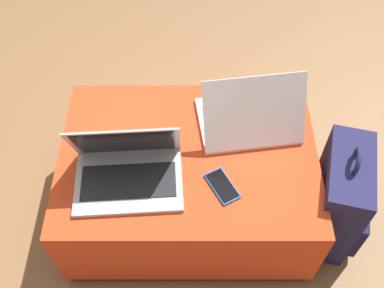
% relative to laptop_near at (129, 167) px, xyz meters
% --- Properties ---
extents(ground_plane, '(14.00, 14.00, 0.00)m').
position_rel_laptop_near_xyz_m(ground_plane, '(0.20, 0.09, -0.44)').
color(ground_plane, olive).
extents(ottoman, '(0.91, 0.66, 0.39)m').
position_rel_laptop_near_xyz_m(ottoman, '(0.20, 0.09, -0.24)').
color(ottoman, maroon).
rests_on(ottoman, ground_plane).
extents(laptop_near, '(0.37, 0.27, 0.25)m').
position_rel_laptop_near_xyz_m(laptop_near, '(0.00, 0.00, 0.00)').
color(laptop_near, '#B7B7BC').
rests_on(laptop_near, ottoman).
extents(laptop_far, '(0.39, 0.31, 0.25)m').
position_rel_laptop_near_xyz_m(laptop_far, '(0.42, 0.21, 0.00)').
color(laptop_far, silver).
rests_on(laptop_far, ottoman).
extents(cell_phone, '(0.12, 0.15, 0.01)m').
position_rel_laptop_near_xyz_m(cell_phone, '(0.31, -0.04, -0.05)').
color(cell_phone, '#1E4C9E').
rests_on(cell_phone, ottoman).
extents(backpack, '(0.25, 0.35, 0.51)m').
position_rel_laptop_near_xyz_m(backpack, '(0.76, 0.00, -0.22)').
color(backpack, '#23234C').
rests_on(backpack, ground_plane).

